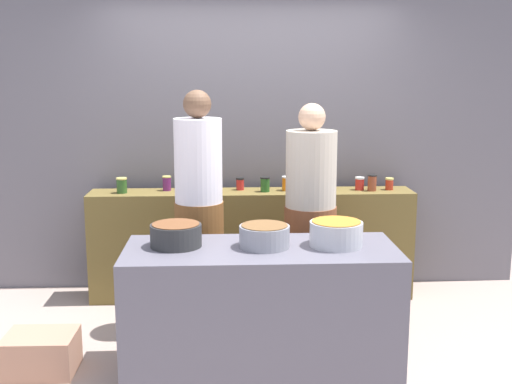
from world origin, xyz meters
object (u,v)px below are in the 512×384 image
cooking_pot_right (336,234)px  bread_crate (41,353)px  preserve_jar_3 (210,186)px  preserve_jar_5 (265,184)px  cooking_pot_center (264,236)px  cook_with_tongs (199,225)px  preserve_jar_7 (328,183)px  preserve_jar_2 (198,187)px  cooking_pot_left (176,235)px  preserve_jar_8 (360,183)px  preserve_jar_6 (287,183)px  preserve_jar_0 (122,185)px  cook_in_cap (310,227)px  preserve_jar_4 (240,184)px  preserve_jar_9 (372,183)px  preserve_jar_1 (167,183)px  preserve_jar_10 (389,184)px

cooking_pot_right → bread_crate: size_ratio=0.75×
preserve_jar_3 → preserve_jar_5: (0.45, 0.02, 0.00)m
cooking_pot_center → cook_with_tongs: size_ratio=0.18×
preserve_jar_7 → preserve_jar_2: bearing=-174.8°
cooking_pot_left → cook_with_tongs: bearing=79.2°
preserve_jar_2 → preserve_jar_3: (0.10, 0.03, 0.00)m
preserve_jar_8 → cook_with_tongs: size_ratio=0.06×
preserve_jar_5 → preserve_jar_6: (0.19, 0.04, -0.00)m
preserve_jar_0 → cook_in_cap: 1.61m
cooking_pot_right → preserve_jar_4: bearing=111.4°
preserve_jar_8 → bread_crate: preserve_jar_8 is taller
cook_in_cap → preserve_jar_2: bearing=146.9°
cooking_pot_left → cook_with_tongs: cook_with_tongs is taller
preserve_jar_5 → cook_in_cap: bearing=-63.6°
preserve_jar_0 → preserve_jar_9: bearing=0.0°
preserve_jar_4 → cooking_pot_left: preserve_jar_4 is taller
cooking_pot_right → preserve_jar_1: bearing=129.3°
preserve_jar_2 → preserve_jar_5: preserve_jar_5 is taller
preserve_jar_4 → cooking_pot_right: size_ratio=0.31×
cooking_pot_left → cook_in_cap: (0.94, 0.71, -0.14)m
preserve_jar_6 → preserve_jar_8: preserve_jar_6 is taller
preserve_jar_6 → preserve_jar_7: 0.35m
preserve_jar_4 → cooking_pot_right: 1.55m
preserve_jar_1 → preserve_jar_6: preserve_jar_1 is taller
preserve_jar_2 → cooking_pot_center: preserve_jar_2 is taller
cook_with_tongs → preserve_jar_5: bearing=53.1°
preserve_jar_1 → preserve_jar_8: size_ratio=1.13×
cooking_pot_center → cook_with_tongs: bearing=123.1°
preserve_jar_1 → preserve_jar_9: bearing=-3.0°
preserve_jar_10 → bread_crate: (-2.57, -1.35, -0.84)m
preserve_jar_6 → preserve_jar_2: bearing=-173.1°
preserve_jar_9 → bread_crate: preserve_jar_9 is taller
preserve_jar_2 → bread_crate: preserve_jar_2 is taller
preserve_jar_7 → bread_crate: bearing=-146.3°
preserve_jar_5 → cooking_pot_left: (-0.64, -1.31, -0.08)m
preserve_jar_1 → preserve_jar_3: bearing=-15.9°
cooking_pot_left → bread_crate: 1.17m
preserve_jar_1 → preserve_jar_10: preserve_jar_1 is taller
cook_with_tongs → bread_crate: size_ratio=4.01×
preserve_jar_3 → preserve_jar_5: 0.45m
preserve_jar_7 → cooking_pot_center: (-0.63, -1.41, -0.08)m
preserve_jar_7 → preserve_jar_6: bearing=-178.6°
preserve_jar_10 → cook_with_tongs: bearing=-155.1°
preserve_jar_3 → preserve_jar_9: preserve_jar_9 is taller
cooking_pot_right → cook_with_tongs: (-0.88, 0.66, -0.09)m
preserve_jar_6 → cooking_pot_right: bearing=-82.9°
cooking_pot_left → bread_crate: size_ratio=0.73×
preserve_jar_6 → bread_crate: 2.34m
preserve_jar_2 → cook_in_cap: (0.86, -0.56, -0.21)m
preserve_jar_9 → cooking_pot_right: preserve_jar_9 is taller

